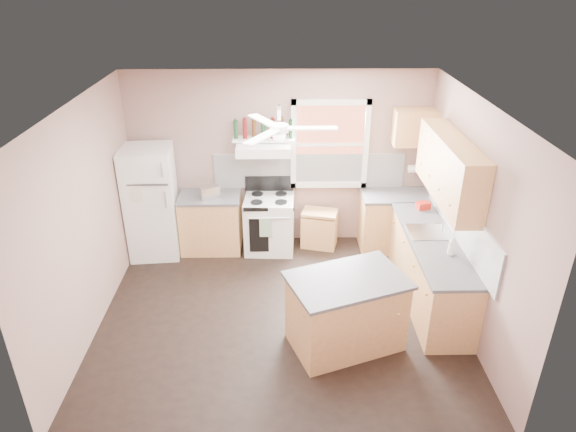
{
  "coord_description": "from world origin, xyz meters",
  "views": [
    {
      "loc": [
        0.0,
        -5.32,
        4.06
      ],
      "look_at": [
        0.1,
        0.3,
        1.25
      ],
      "focal_mm": 32.0,
      "sensor_mm": 36.0,
      "label": 1
    }
  ],
  "objects_px": {
    "cart": "(319,231)",
    "stove": "(270,224)",
    "toaster": "(209,192)",
    "island": "(346,313)",
    "refrigerator": "(152,202)"
  },
  "relations": [
    {
      "from": "toaster",
      "to": "cart",
      "type": "height_order",
      "value": "toaster"
    },
    {
      "from": "stove",
      "to": "cart",
      "type": "bearing_deg",
      "value": 8.72
    },
    {
      "from": "toaster",
      "to": "island",
      "type": "distance_m",
      "value": 2.89
    },
    {
      "from": "toaster",
      "to": "stove",
      "type": "bearing_deg",
      "value": -21.8
    },
    {
      "from": "stove",
      "to": "cart",
      "type": "height_order",
      "value": "stove"
    },
    {
      "from": "stove",
      "to": "island",
      "type": "relative_size",
      "value": 0.71
    },
    {
      "from": "cart",
      "to": "stove",
      "type": "bearing_deg",
      "value": -160.14
    },
    {
      "from": "toaster",
      "to": "island",
      "type": "relative_size",
      "value": 0.23
    },
    {
      "from": "toaster",
      "to": "cart",
      "type": "bearing_deg",
      "value": -20.35
    },
    {
      "from": "cart",
      "to": "island",
      "type": "distance_m",
      "value": 2.33
    },
    {
      "from": "stove",
      "to": "island",
      "type": "distance_m",
      "value": 2.42
    },
    {
      "from": "toaster",
      "to": "cart",
      "type": "relative_size",
      "value": 0.53
    },
    {
      "from": "island",
      "to": "refrigerator",
      "type": "bearing_deg",
      "value": 120.42
    },
    {
      "from": "refrigerator",
      "to": "toaster",
      "type": "bearing_deg",
      "value": -2.48
    },
    {
      "from": "stove",
      "to": "island",
      "type": "bearing_deg",
      "value": -64.93
    }
  ]
}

